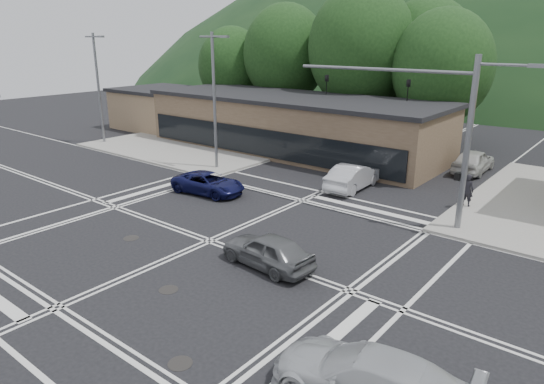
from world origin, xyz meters
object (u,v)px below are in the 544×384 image
Objects in this scene: car_blue_west at (208,183)px; car_silver_east at (369,379)px; pedestrian at (467,190)px; car_northbound at (362,160)px; car_queue_b at (473,161)px; car_grey_center at (268,250)px; car_queue_a at (353,176)px.

car_silver_east is at bearing -128.57° from car_blue_west.
car_blue_west is 2.56× the size of pedestrian.
car_northbound reaches higher than car_blue_west.
car_queue_b is 0.92× the size of car_northbound.
car_blue_west is 10.05m from car_grey_center.
car_blue_west is 0.97× the size of car_queue_a.
pedestrian is (3.90, 11.87, 0.33)m from car_grey_center.
pedestrian reaches higher than car_queue_a.
car_blue_west is 1.10× the size of car_grey_center.
car_queue_a is at bearing -162.59° from car_grey_center.
car_silver_east reaches higher than car_blue_west.
car_grey_center is at bearing -129.22° from car_silver_east.
car_blue_west is 18.04m from car_silver_east.
car_northbound is at bearing -160.19° from car_grey_center.
pedestrian is at bearing -26.18° from car_northbound.
car_northbound is 8.63m from pedestrian.
car_northbound is (-6.00, -4.36, -0.06)m from car_queue_b.
car_silver_east is 24.26m from car_queue_b.
car_queue_b reaches higher than car_queue_a.
car_queue_b is at bearing -43.27° from car_blue_west.
car_grey_center is at bearing 76.51° from pedestrian.
car_queue_a reaches higher than car_blue_west.
car_blue_west is 10.94m from car_northbound.
car_northbound is (-10.83, 19.42, -0.01)m from car_silver_east.
car_silver_east is (15.36, -9.46, 0.12)m from car_blue_west.
car_queue_a is at bearing 60.88° from car_queue_b.
car_blue_west is 17.77m from car_queue_b.
car_queue_b is 7.41m from car_northbound.
pedestrian reaches higher than car_northbound.
car_silver_east is 2.94× the size of pedestrian.
pedestrian is (8.00, -3.23, 0.28)m from car_northbound.
car_northbound is at bearing 35.10° from car_queue_b.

